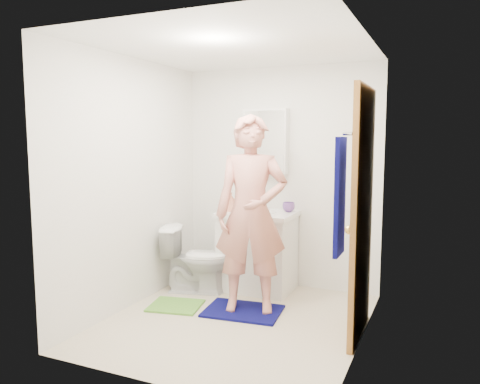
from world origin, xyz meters
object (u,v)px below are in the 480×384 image
object	(u,v)px
toilet	(196,259)
man	(251,214)
towel	(340,197)
vanity_cabinet	(258,253)
medicine_cabinet	(266,141)
soap_dispenser	(231,202)
toothbrush_cup	(289,207)

from	to	relation	value
toilet	man	distance (m)	1.00
towel	vanity_cabinet	bearing A→B (deg)	128.47
man	towel	bearing A→B (deg)	-58.72
medicine_cabinet	soap_dispenser	size ratio (longest dim) A/B	3.44
towel	man	size ratio (longest dim) A/B	0.44
toilet	soap_dispenser	xyz separation A→B (m)	(0.29, 0.26, 0.60)
medicine_cabinet	towel	world-z (taller)	medicine_cabinet
man	medicine_cabinet	bearing A→B (deg)	83.96
soap_dispenser	toilet	bearing A→B (deg)	-138.32
man	toilet	bearing A→B (deg)	140.03
soap_dispenser	man	xyz separation A→B (m)	(0.47, -0.56, -0.01)
man	toothbrush_cup	bearing A→B (deg)	63.49
vanity_cabinet	soap_dispenser	bearing A→B (deg)	-164.41
man	soap_dispenser	bearing A→B (deg)	111.35
towel	soap_dispenser	world-z (taller)	towel
vanity_cabinet	towel	bearing A→B (deg)	-51.53
towel	toilet	bearing A→B (deg)	146.76
vanity_cabinet	medicine_cabinet	bearing A→B (deg)	90.00
toilet	vanity_cabinet	bearing A→B (deg)	-75.21
vanity_cabinet	man	bearing A→B (deg)	-73.66
medicine_cabinet	man	distance (m)	1.10
towel	medicine_cabinet	bearing A→B (deg)	124.61
soap_dispenser	toothbrush_cup	bearing A→B (deg)	20.60
vanity_cabinet	soap_dispenser	size ratio (longest dim) A/B	3.94
medicine_cabinet	man	size ratio (longest dim) A/B	0.38
vanity_cabinet	man	size ratio (longest dim) A/B	0.44
toilet	man	world-z (taller)	man
toilet	medicine_cabinet	bearing A→B (deg)	-61.23
man	vanity_cabinet	bearing A→B (deg)	88.06
vanity_cabinet	toilet	distance (m)	0.66
towel	toothbrush_cup	xyz separation A→B (m)	(-0.88, 1.62, -0.35)
toothbrush_cup	soap_dispenser	bearing A→B (deg)	-159.40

